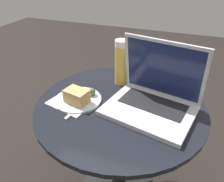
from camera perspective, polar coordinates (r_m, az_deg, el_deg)
The scene contains 6 objects.
table at distance 0.97m, azimuth 2.01°, elevation -11.39°, with size 0.67×0.67×0.57m.
napkin at distance 0.88m, azimuth -10.82°, elevation -3.13°, with size 0.19×0.15×0.00m.
laptop at distance 0.83m, azimuth 10.83°, elevation -1.39°, with size 0.36×0.30×0.25m.
beer_glass at distance 0.96m, azimuth 2.44°, elevation 7.41°, with size 0.06×0.06×0.20m.
snack_plate at distance 0.88m, azimuth -8.91°, elevation -1.64°, with size 0.19×0.19×0.06m.
fork at distance 0.87m, azimuth -7.80°, elevation -3.49°, with size 0.04×0.18×0.00m.
Camera 1 is at (0.22, -0.68, 1.07)m, focal length 35.00 mm.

